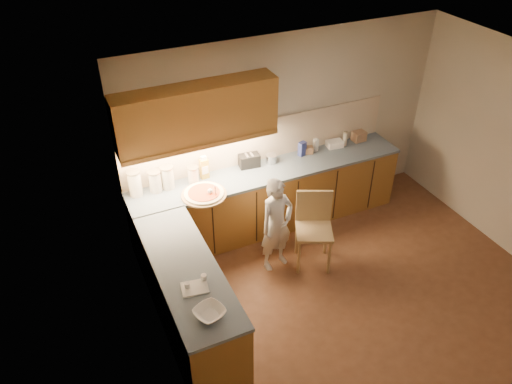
# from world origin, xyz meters

# --- Properties ---
(room) EXTENTS (4.54, 4.50, 2.62)m
(room) POSITION_xyz_m (0.00, 0.00, 1.68)
(room) COLOR #57321D
(room) RESTS_ON ground
(l_counter) EXTENTS (3.77, 2.62, 0.92)m
(l_counter) POSITION_xyz_m (-0.92, 1.25, 0.46)
(l_counter) COLOR olive
(l_counter) RESTS_ON ground
(backsplash) EXTENTS (3.75, 0.02, 0.58)m
(backsplash) POSITION_xyz_m (-0.38, 1.99, 1.21)
(backsplash) COLOR beige
(backsplash) RESTS_ON l_counter
(upper_cabinets) EXTENTS (1.95, 0.36, 0.73)m
(upper_cabinets) POSITION_xyz_m (-1.27, 1.82, 1.85)
(upper_cabinets) COLOR olive
(upper_cabinets) RESTS_ON ground
(pizza_on_board) EXTENTS (0.55, 0.55, 0.22)m
(pizza_on_board) POSITION_xyz_m (-1.36, 1.50, 0.94)
(pizza_on_board) COLOR tan
(pizza_on_board) RESTS_ON l_counter
(child) EXTENTS (0.52, 0.39, 1.27)m
(child) POSITION_xyz_m (-0.65, 0.94, 0.64)
(child) COLOR silver
(child) RESTS_ON ground
(wooden_chair) EXTENTS (0.59, 0.59, 0.98)m
(wooden_chair) POSITION_xyz_m (-0.18, 0.83, 0.57)
(wooden_chair) COLOR #A58957
(wooden_chair) RESTS_ON ground
(mixing_bowl) EXTENTS (0.35, 0.35, 0.07)m
(mixing_bowl) POSITION_xyz_m (-1.95, -0.30, 0.95)
(mixing_bowl) COLOR white
(mixing_bowl) RESTS_ON l_counter
(canister_a) EXTENTS (0.17, 0.17, 0.34)m
(canister_a) POSITION_xyz_m (-2.10, 1.86, 1.09)
(canister_a) COLOR white
(canister_a) RESTS_ON l_counter
(canister_b) EXTENTS (0.16, 0.16, 0.29)m
(canister_b) POSITION_xyz_m (-1.86, 1.84, 1.06)
(canister_b) COLOR silver
(canister_b) RESTS_ON l_counter
(canister_c) EXTENTS (0.16, 0.16, 0.31)m
(canister_c) POSITION_xyz_m (-1.70, 1.84, 1.08)
(canister_c) COLOR silver
(canister_c) RESTS_ON l_counter
(canister_d) EXTENTS (0.14, 0.14, 0.23)m
(canister_d) POSITION_xyz_m (-1.38, 1.82, 1.04)
(canister_d) COLOR silver
(canister_d) RESTS_ON l_counter
(oil_jug) EXTENTS (0.11, 0.08, 0.32)m
(oil_jug) POSITION_xyz_m (-1.21, 1.87, 1.07)
(oil_jug) COLOR gold
(oil_jug) RESTS_ON l_counter
(toaster) EXTENTS (0.29, 0.18, 0.18)m
(toaster) POSITION_xyz_m (-0.58, 1.88, 1.01)
(toaster) COLOR black
(toaster) RESTS_ON l_counter
(steel_pot) EXTENTS (0.16, 0.16, 0.12)m
(steel_pot) POSITION_xyz_m (-0.28, 1.85, 0.98)
(steel_pot) COLOR #B7B8BD
(steel_pot) RESTS_ON l_counter
(blue_box) EXTENTS (0.12, 0.10, 0.20)m
(blue_box) POSITION_xyz_m (0.19, 1.85, 1.02)
(blue_box) COLOR #303D91
(blue_box) RESTS_ON l_counter
(card_box_a) EXTENTS (0.16, 0.13, 0.10)m
(card_box_a) POSITION_xyz_m (0.29, 1.86, 0.97)
(card_box_a) COLOR #956F50
(card_box_a) RESTS_ON l_counter
(white_bottle) EXTENTS (0.06, 0.06, 0.18)m
(white_bottle) POSITION_xyz_m (0.42, 1.88, 1.01)
(white_bottle) COLOR silver
(white_bottle) RESTS_ON l_counter
(flat_pack) EXTENTS (0.24, 0.18, 0.09)m
(flat_pack) POSITION_xyz_m (0.72, 1.86, 0.96)
(flat_pack) COLOR white
(flat_pack) RESTS_ON l_counter
(tall_jar) EXTENTS (0.07, 0.07, 0.21)m
(tall_jar) POSITION_xyz_m (0.88, 1.84, 1.03)
(tall_jar) COLOR beige
(tall_jar) RESTS_ON l_counter
(card_box_b) EXTENTS (0.19, 0.15, 0.14)m
(card_box_b) POSITION_xyz_m (1.13, 1.87, 0.99)
(card_box_b) COLOR tan
(card_box_b) RESTS_ON l_counter
(dough_cloth) EXTENTS (0.28, 0.24, 0.02)m
(dough_cloth) POSITION_xyz_m (-1.97, 0.08, 0.93)
(dough_cloth) COLOR silver
(dough_cloth) RESTS_ON l_counter
(spice_jar_a) EXTENTS (0.07, 0.07, 0.07)m
(spice_jar_a) POSITION_xyz_m (-2.03, 0.10, 0.96)
(spice_jar_a) COLOR white
(spice_jar_a) RESTS_ON l_counter
(spice_jar_b) EXTENTS (0.06, 0.06, 0.08)m
(spice_jar_b) POSITION_xyz_m (-1.85, 0.14, 0.96)
(spice_jar_b) COLOR silver
(spice_jar_b) RESTS_ON l_counter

